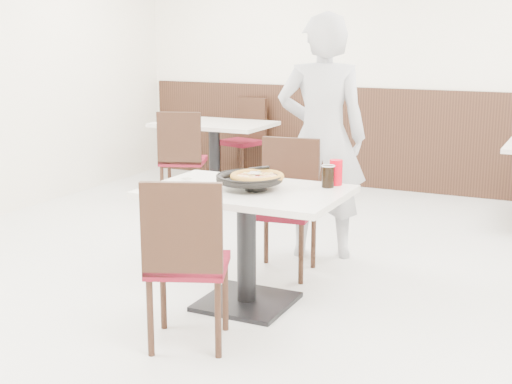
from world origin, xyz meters
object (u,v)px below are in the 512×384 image
at_px(side_plate, 184,186).
at_px(bg_table_left, 215,157).
at_px(pizza_pan, 249,182).
at_px(red_cup, 336,172).
at_px(diner_person, 322,138).
at_px(bg_chair_left_near, 183,158).
at_px(chair_near, 188,261).
at_px(bg_chair_left_far, 241,140).
at_px(chair_far, 283,208).
at_px(pizza, 257,179).
at_px(main_table, 246,247).
at_px(cola_glass, 328,177).

xyz_separation_m(side_plate, bg_table_left, (-1.41, 2.93, -0.38)).
xyz_separation_m(pizza_pan, red_cup, (0.43, 0.34, 0.04)).
bearing_deg(side_plate, diner_person, 72.14).
distance_m(diner_person, bg_chair_left_near, 2.07).
distance_m(chair_near, pizza_pan, 0.72).
bearing_deg(red_cup, chair_near, -116.36).
xyz_separation_m(bg_chair_left_near, bg_chair_left_far, (-0.03, 1.33, 0.00)).
distance_m(chair_far, bg_chair_left_far, 3.27).
height_order(pizza, red_cup, red_cup).
height_order(chair_near, red_cup, chair_near).
distance_m(main_table, chair_near, 0.65).
height_order(chair_far, pizza, chair_far).
distance_m(pizza, bg_chair_left_near, 2.77).
distance_m(side_plate, cola_glass, 0.89).
bearing_deg(pizza_pan, cola_glass, 31.73).
relative_size(pizza_pan, cola_glass, 2.43).
bearing_deg(diner_person, chair_far, 60.82).
distance_m(pizza_pan, pizza, 0.05).
xyz_separation_m(main_table, bg_chair_left_near, (-1.74, 2.10, 0.10)).
bearing_deg(pizza, bg_chair_left_far, 118.21).
distance_m(pizza_pan, bg_chair_left_far, 3.88).
bearing_deg(bg_chair_left_near, bg_table_left, 71.90).
xyz_separation_m(red_cup, bg_chair_left_near, (-2.19, 1.76, -0.35)).
distance_m(bg_table_left, bg_chair_left_far, 0.64).
relative_size(cola_glass, bg_chair_left_near, 0.14).
relative_size(chair_far, side_plate, 5.87).
bearing_deg(bg_chair_left_near, main_table, -71.40).
distance_m(main_table, cola_glass, 0.67).
xyz_separation_m(chair_far, diner_person, (0.09, 0.52, 0.44)).
height_order(chair_far, bg_chair_left_near, same).
height_order(chair_near, bg_chair_left_near, same).
relative_size(pizza, red_cup, 1.94).
distance_m(pizza_pan, red_cup, 0.55).
relative_size(pizza_pan, pizza, 1.02).
xyz_separation_m(chair_near, bg_chair_left_near, (-1.70, 2.75, 0.00)).
relative_size(chair_far, bg_chair_left_far, 1.00).
bearing_deg(chair_far, pizza, 91.19).
relative_size(diner_person, bg_chair_left_far, 1.93).
distance_m(main_table, bg_chair_left_far, 3.86).
relative_size(pizza_pan, side_plate, 1.95).
distance_m(main_table, bg_chair_left_near, 2.73).
height_order(chair_far, red_cup, chair_far).
height_order(chair_near, bg_chair_left_far, same).
relative_size(chair_far, pizza, 3.07).
relative_size(pizza, diner_person, 0.17).
xyz_separation_m(chair_near, pizza_pan, (0.05, 0.64, 0.32)).
bearing_deg(side_plate, chair_far, 67.16).
bearing_deg(diner_person, pizza, 70.96).
distance_m(cola_glass, bg_chair_left_far, 3.88).
relative_size(pizza, bg_table_left, 0.26).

